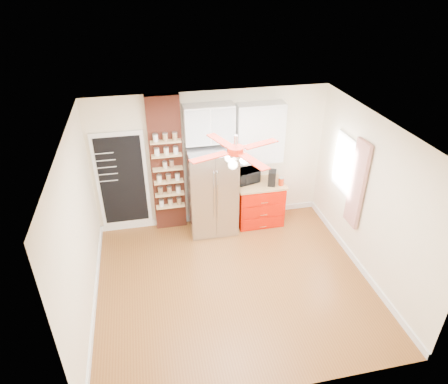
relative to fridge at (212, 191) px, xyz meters
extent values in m
plane|color=brown|center=(0.05, -1.63, -0.88)|extent=(4.50, 4.50, 0.00)
plane|color=white|center=(0.05, -1.63, 1.83)|extent=(4.50, 4.50, 0.00)
cube|color=#FAE9C9|center=(0.05, 0.37, 0.48)|extent=(4.50, 0.02, 2.70)
cube|color=#FAE9C9|center=(0.05, -3.63, 0.48)|extent=(4.50, 0.02, 2.70)
cube|color=#FAE9C9|center=(-2.20, -1.63, 0.48)|extent=(0.02, 4.00, 2.70)
cube|color=#FAE9C9|center=(2.30, -1.63, 0.48)|extent=(0.02, 4.00, 2.70)
cube|color=white|center=(-1.65, 0.34, 0.23)|extent=(0.95, 0.04, 1.95)
cube|color=black|center=(-1.65, 0.32, 0.23)|extent=(0.82, 0.02, 1.78)
cube|color=maroon|center=(-0.80, 0.29, 0.48)|extent=(0.60, 0.16, 2.70)
cube|color=silver|center=(0.00, 0.00, 0.00)|extent=(0.90, 0.70, 1.75)
cube|color=white|center=(0.00, 0.20, 1.27)|extent=(0.90, 0.35, 0.70)
cube|color=red|center=(0.97, 0.05, -0.45)|extent=(0.90, 0.60, 0.86)
cube|color=tan|center=(0.97, 0.05, 0.01)|extent=(0.94, 0.64, 0.04)
cube|color=white|center=(0.97, 0.22, 1.00)|extent=(0.90, 0.30, 1.15)
cube|color=white|center=(2.28, -0.73, 0.68)|extent=(0.04, 0.75, 1.05)
cube|color=#A82716|center=(2.23, -1.28, 0.57)|extent=(0.06, 0.40, 1.55)
cylinder|color=silver|center=(0.05, -1.63, 1.68)|extent=(0.05, 0.05, 0.20)
cylinder|color=maroon|center=(0.05, -1.63, 1.56)|extent=(0.24, 0.24, 0.10)
sphere|color=white|center=(0.05, -1.63, 1.40)|extent=(0.13, 0.13, 0.13)
imported|color=black|center=(0.72, 0.16, 0.15)|extent=(0.53, 0.43, 0.25)
cube|color=black|center=(1.17, -0.05, 0.17)|extent=(0.21, 0.25, 0.30)
cylinder|color=#B8290A|center=(1.34, -0.11, 0.10)|extent=(0.11, 0.11, 0.15)
cylinder|color=#B01409|center=(1.25, 0.11, 0.10)|extent=(0.14, 0.14, 0.15)
cylinder|color=#C6B797|center=(-0.84, 0.15, 0.56)|extent=(0.10, 0.10, 0.12)
cylinder|color=brown|center=(-0.72, 0.17, 0.56)|extent=(0.10, 0.10, 0.12)
camera|label=1|loc=(-1.15, -6.49, 3.81)|focal=32.00mm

